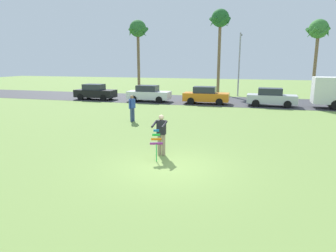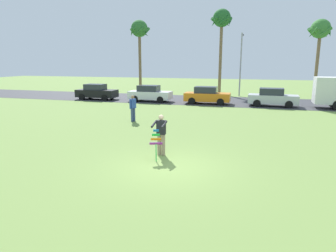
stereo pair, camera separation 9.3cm
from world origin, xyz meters
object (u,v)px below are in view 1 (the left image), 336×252
object	(u,v)px
palm_tree_right_near	(220,22)
streetlight_pole	(239,61)
palm_tree_centre_far	(318,32)
person_kite_flyer	(161,133)
parked_car_black	(95,92)
person_walker_near	(132,108)
kite_held	(156,140)
parked_car_orange	(206,96)
parked_car_white	(149,94)
parked_car_silver	(271,98)
palm_tree_left_near	(138,32)

from	to	relation	value
palm_tree_right_near	streetlight_pole	size ratio (longest dim) A/B	1.43
palm_tree_right_near	palm_tree_centre_far	size ratio (longest dim) A/B	1.17
person_kite_flyer	parked_car_black	size ratio (longest dim) A/B	0.41
parked_car_black	palm_tree_right_near	world-z (taller)	palm_tree_right_near
person_walker_near	kite_held	bearing A→B (deg)	-60.55
person_kite_flyer	parked_car_orange	size ratio (longest dim) A/B	0.41
kite_held	parked_car_white	world-z (taller)	parked_car_white
palm_tree_right_near	person_walker_near	size ratio (longest dim) A/B	5.77
parked_car_silver	parked_car_black	bearing A→B (deg)	-180.00
parked_car_white	palm_tree_left_near	size ratio (longest dim) A/B	0.47
parked_car_orange	streetlight_pole	world-z (taller)	streetlight_pole
parked_car_white	palm_tree_centre_far	xyz separation A→B (m)	(16.49, 10.28, 6.31)
kite_held	parked_car_orange	size ratio (longest dim) A/B	0.28
person_kite_flyer	palm_tree_right_near	xyz separation A→B (m)	(-0.79, 26.03, 7.49)
parked_car_white	parked_car_silver	distance (m)	11.49
parked_car_black	person_walker_near	distance (m)	12.90
parked_car_white	parked_car_orange	xyz separation A→B (m)	(5.68, -0.00, 0.00)
kite_held	palm_tree_right_near	bearing A→B (deg)	91.72
palm_tree_right_near	parked_car_white	bearing A→B (deg)	-120.09
parked_car_black	person_walker_near	size ratio (longest dim) A/B	2.43
parked_car_white	person_walker_near	bearing A→B (deg)	-76.30
parked_car_black	streetlight_pole	world-z (taller)	streetlight_pole
parked_car_silver	parked_car_orange	bearing A→B (deg)	-179.98
palm_tree_left_near	streetlight_pole	size ratio (longest dim) A/B	1.29
parked_car_orange	parked_car_silver	bearing A→B (deg)	0.02
kite_held	palm_tree_left_near	bearing A→B (deg)	112.95
palm_tree_left_near	parked_car_orange	bearing A→B (deg)	-41.23
person_kite_flyer	palm_tree_left_near	xyz separation A→B (m)	(-10.99, 25.29, 6.61)
person_kite_flyer	palm_tree_left_near	size ratio (longest dim) A/B	0.19
streetlight_pole	person_walker_near	distance (m)	18.62
parked_car_orange	palm_tree_right_near	xyz separation A→B (m)	(-0.05, 9.72, 7.67)
palm_tree_right_near	parked_car_silver	bearing A→B (deg)	-58.90
person_kite_flyer	person_walker_near	bearing A→B (deg)	121.93
palm_tree_left_near	streetlight_pole	bearing A→B (deg)	-6.27
person_kite_flyer	parked_car_white	xyz separation A→B (m)	(-6.42, 16.31, -0.18)
streetlight_pole	parked_car_silver	bearing A→B (deg)	-66.42
person_walker_near	parked_car_orange	bearing A→B (deg)	71.66
palm_tree_right_near	streetlight_pole	world-z (taller)	palm_tree_right_near
parked_car_black	parked_car_orange	distance (m)	11.59
parked_car_black	parked_car_orange	world-z (taller)	same
kite_held	streetlight_pole	world-z (taller)	streetlight_pole
person_kite_flyer	palm_tree_right_near	world-z (taller)	palm_tree_right_near
kite_held	parked_car_black	bearing A→B (deg)	125.99
streetlight_pole	parked_car_orange	bearing A→B (deg)	-108.35
parked_car_white	palm_tree_left_near	distance (m)	12.14
parked_car_silver	streetlight_pole	xyz separation A→B (m)	(-3.30, 7.57, 3.22)
parked_car_orange	streetlight_pole	size ratio (longest dim) A/B	0.61
parked_car_white	palm_tree_centre_far	distance (m)	20.43
parked_car_orange	palm_tree_centre_far	size ratio (longest dim) A/B	0.50
kite_held	parked_car_white	distance (m)	18.18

